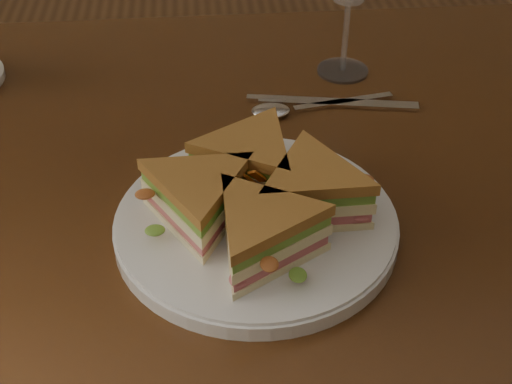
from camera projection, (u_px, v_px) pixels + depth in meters
table at (246, 237)px, 0.85m from camera, size 1.20×0.80×0.75m
plate at (256, 225)px, 0.70m from camera, size 0.28×0.28×0.02m
sandwich_wedges at (256, 196)px, 0.68m from camera, size 0.24×0.24×0.06m
crisps_mound at (256, 199)px, 0.68m from camera, size 0.09×0.09×0.05m
spoon at (288, 109)px, 0.88m from camera, size 0.18×0.05×0.01m
knife at (326, 103)px, 0.89m from camera, size 0.21×0.05×0.00m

